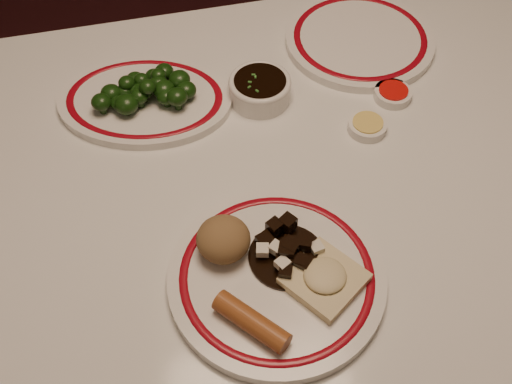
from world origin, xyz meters
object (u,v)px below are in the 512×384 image
object	(u,v)px
dining_table	(293,211)
stirfry_heap	(289,251)
main_plate	(277,278)
fried_wonton	(325,278)
soy_bowl	(260,90)
broccoli_plate	(145,100)
rice_mound	(223,239)
broccoli_pile	(148,90)
spring_roll	(252,322)

from	to	relation	value
dining_table	stirfry_heap	distance (m)	0.20
main_plate	fried_wonton	world-z (taller)	fried_wonton
stirfry_heap	soy_bowl	distance (m)	0.33
main_plate	stirfry_heap	xyz separation A→B (m)	(0.02, 0.03, 0.02)
dining_table	broccoli_plate	xyz separation A→B (m)	(-0.21, 0.21, 0.10)
rice_mound	broccoli_pile	xyz separation A→B (m)	(-0.06, 0.32, -0.01)
rice_mound	soy_bowl	size ratio (longest dim) A/B	0.72
stirfry_heap	broccoli_plate	xyz separation A→B (m)	(-0.15, 0.36, -0.02)
main_plate	spring_roll	world-z (taller)	spring_roll
broccoli_plate	broccoli_pile	xyz separation A→B (m)	(0.01, -0.01, 0.03)
main_plate	spring_roll	size ratio (longest dim) A/B	3.57
fried_wonton	stirfry_heap	distance (m)	0.06
stirfry_heap	broccoli_plate	size ratio (longest dim) A/B	0.32
stirfry_heap	broccoli_pile	bearing A→B (deg)	112.14
broccoli_plate	soy_bowl	size ratio (longest dim) A/B	3.29
broccoli_plate	soy_bowl	bearing A→B (deg)	-9.61
fried_wonton	broccoli_plate	world-z (taller)	fried_wonton
dining_table	rice_mound	world-z (taller)	rice_mound
dining_table	broccoli_pile	xyz separation A→B (m)	(-0.20, 0.21, 0.13)
spring_roll	soy_bowl	bearing A→B (deg)	35.06
main_plate	dining_table	bearing A→B (deg)	66.45
soy_bowl	dining_table	bearing A→B (deg)	-85.89
rice_mound	spring_roll	size ratio (longest dim) A/B	0.70
broccoli_pile	main_plate	bearing A→B (deg)	-72.27
dining_table	rice_mound	xyz separation A→B (m)	(-0.14, -0.12, 0.14)
spring_roll	stirfry_heap	bearing A→B (deg)	11.54
dining_table	rice_mound	distance (m)	0.23
main_plate	broccoli_pile	size ratio (longest dim) A/B	2.19
spring_roll	broccoli_plate	xyz separation A→B (m)	(-0.08, 0.45, -0.02)
broccoli_plate	main_plate	bearing A→B (deg)	-71.55
fried_wonton	soy_bowl	world-z (taller)	fried_wonton
fried_wonton	broccoli_pile	xyz separation A→B (m)	(-0.18, 0.41, 0.01)
spring_roll	stirfry_heap	distance (m)	0.12
stirfry_heap	spring_roll	bearing A→B (deg)	-128.67
main_plate	fried_wonton	size ratio (longest dim) A/B	3.00
stirfry_heap	broccoli_pile	xyz separation A→B (m)	(-0.14, 0.35, 0.01)
broccoli_pile	soy_bowl	distance (m)	0.19
main_plate	spring_roll	distance (m)	0.09
main_plate	spring_roll	bearing A→B (deg)	-127.35
dining_table	main_plate	world-z (taller)	main_plate
main_plate	stirfry_heap	bearing A→B (deg)	48.08
rice_mound	fried_wonton	world-z (taller)	rice_mound
stirfry_heap	dining_table	bearing A→B (deg)	70.33
rice_mound	broccoli_pile	world-z (taller)	rice_mound
broccoli_pile	soy_bowl	size ratio (longest dim) A/B	1.67
dining_table	fried_wonton	world-z (taller)	fried_wonton
main_plate	broccoli_plate	xyz separation A→B (m)	(-0.13, 0.39, -0.00)
main_plate	rice_mound	distance (m)	0.09
stirfry_heap	broccoli_pile	distance (m)	0.38
main_plate	soy_bowl	xyz separation A→B (m)	(0.06, 0.35, 0.01)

